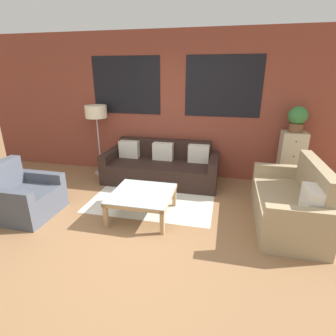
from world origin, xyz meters
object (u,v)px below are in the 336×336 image
settee_vintage (290,204)px  coffee_table (142,196)px  floor_lamp (96,114)px  potted_plant (298,118)px  drawer_cabinet (290,160)px  armchair_corner (25,198)px  couch_dark (161,167)px

settee_vintage → coffee_table: (-2.10, -0.25, 0.01)m
floor_lamp → potted_plant: bearing=1.4°
drawer_cabinet → potted_plant: size_ratio=2.37×
coffee_table → settee_vintage: bearing=6.8°
coffee_table → potted_plant: (2.33, 1.61, 0.98)m
settee_vintage → armchair_corner: size_ratio=1.92×
settee_vintage → floor_lamp: 3.86m
coffee_table → armchair_corner: bearing=-168.6°
couch_dark → coffee_table: 1.38m
armchair_corner → drawer_cabinet: 4.52m
couch_dark → drawer_cabinet: drawer_cabinet is taller
floor_lamp → potted_plant: size_ratio=3.22×
settee_vintage → floor_lamp: size_ratio=1.14×
coffee_table → drawer_cabinet: size_ratio=0.84×
floor_lamp → potted_plant: potted_plant is taller
floor_lamp → settee_vintage: bearing=-19.7°
coffee_table → floor_lamp: floor_lamp is taller
couch_dark → armchair_corner: 2.41m
armchair_corner → floor_lamp: (0.31, 1.86, 0.98)m
armchair_corner → floor_lamp: bearing=80.5°
armchair_corner → floor_lamp: size_ratio=0.59×
couch_dark → floor_lamp: 1.69m
couch_dark → armchair_corner: armchair_corner is taller
coffee_table → potted_plant: potted_plant is taller
settee_vintage → drawer_cabinet: 1.39m
coffee_table → potted_plant: 3.00m
coffee_table → floor_lamp: 2.28m
coffee_table → floor_lamp: (-1.43, 1.52, 0.93)m
floor_lamp → drawer_cabinet: 3.83m
coffee_table → drawer_cabinet: (2.33, 1.61, 0.21)m
coffee_table → drawer_cabinet: drawer_cabinet is taller
couch_dark → potted_plant: potted_plant is taller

